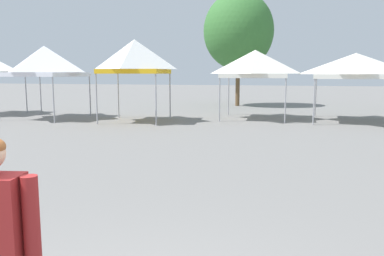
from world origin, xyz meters
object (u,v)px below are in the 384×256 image
at_px(canopy_tent_center, 356,66).
at_px(tree_behind_tents_right, 239,31).
at_px(canopy_tent_behind_left, 135,57).
at_px(canopy_tent_far_left, 45,61).
at_px(canopy_tent_behind_center, 255,64).

height_order(canopy_tent_center, tree_behind_tents_right, tree_behind_tents_right).
distance_m(canopy_tent_behind_left, tree_behind_tents_right, 10.47).
bearing_deg(tree_behind_tents_right, canopy_tent_behind_left, -108.91).
relative_size(canopy_tent_far_left, canopy_tent_behind_left, 0.95).
xyz_separation_m(canopy_tent_behind_left, canopy_tent_center, (9.62, 2.27, -0.41)).
bearing_deg(canopy_tent_behind_center, tree_behind_tents_right, 103.90).
xyz_separation_m(canopy_tent_far_left, canopy_tent_behind_center, (9.81, 2.32, -0.13)).
distance_m(canopy_tent_far_left, canopy_tent_center, 14.45).
distance_m(canopy_tent_behind_center, canopy_tent_center, 4.46).
bearing_deg(canopy_tent_far_left, canopy_tent_center, 8.93).
height_order(canopy_tent_behind_left, canopy_tent_center, canopy_tent_behind_left).
relative_size(canopy_tent_behind_left, tree_behind_tents_right, 0.49).
height_order(canopy_tent_far_left, canopy_tent_behind_center, canopy_tent_far_left).
distance_m(canopy_tent_behind_center, tree_behind_tents_right, 7.95).
xyz_separation_m(canopy_tent_behind_center, canopy_tent_center, (4.46, -0.07, -0.11)).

